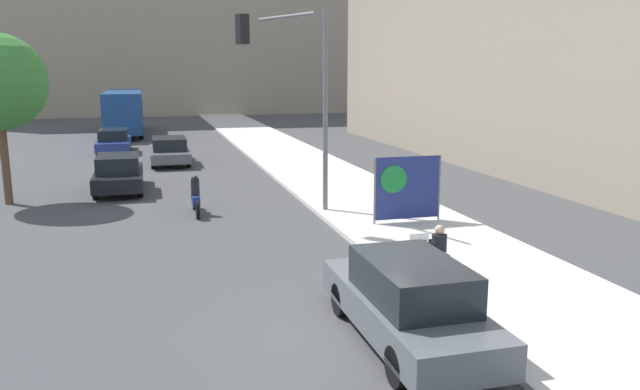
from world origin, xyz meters
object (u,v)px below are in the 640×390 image
at_px(car_on_road_midblock, 169,150).
at_px(car_on_road_distant, 114,141).
at_px(protest_banner, 407,188).
at_px(traffic_light_pole, 298,78).
at_px(city_bus_on_road, 124,110).
at_px(motorcycle_on_road, 195,198).
at_px(car_on_road_nearest, 119,173).
at_px(parked_car_curbside, 408,301).
at_px(seated_protester, 440,250).

bearing_deg(car_on_road_midblock, car_on_road_distant, 118.85).
xyz_separation_m(protest_banner, traffic_light_pole, (-2.90, 1.94, 3.25)).
bearing_deg(city_bus_on_road, car_on_road_midblock, -80.87).
relative_size(car_on_road_midblock, motorcycle_on_road, 2.28).
height_order(car_on_road_nearest, car_on_road_midblock, car_on_road_nearest).
distance_m(car_on_road_distant, city_bus_on_road, 10.67).
distance_m(traffic_light_pole, car_on_road_midblock, 14.13).
bearing_deg(car_on_road_nearest, parked_car_curbside, -71.28).
bearing_deg(seated_protester, parked_car_curbside, -116.43).
distance_m(parked_car_curbside, car_on_road_nearest, 16.73).
distance_m(seated_protester, parked_car_curbside, 3.36).
distance_m(seated_protester, car_on_road_midblock, 20.69).
bearing_deg(parked_car_curbside, car_on_road_distant, 102.21).
height_order(seated_protester, car_on_road_distant, car_on_road_distant).
bearing_deg(parked_car_curbside, car_on_road_nearest, 108.72).
distance_m(protest_banner, car_on_road_midblock, 16.42).
xyz_separation_m(traffic_light_pole, city_bus_on_road, (-6.11, 29.03, -2.63)).
height_order(seated_protester, protest_banner, protest_banner).
bearing_deg(car_on_road_nearest, car_on_road_distant, 93.31).
bearing_deg(car_on_road_midblock, car_on_road_nearest, -107.59).
xyz_separation_m(car_on_road_midblock, city_bus_on_road, (-2.55, 15.89, 1.13)).
bearing_deg(seated_protester, car_on_road_distant, 116.56).
bearing_deg(traffic_light_pole, parked_car_curbside, -92.33).
bearing_deg(city_bus_on_road, car_on_road_distant, -91.92).
height_order(protest_banner, traffic_light_pole, traffic_light_pole).
distance_m(parked_car_curbside, car_on_road_midblock, 23.01).
height_order(car_on_road_midblock, city_bus_on_road, city_bus_on_road).
relative_size(protest_banner, parked_car_curbside, 0.47).
distance_m(car_on_road_midblock, city_bus_on_road, 16.13).
relative_size(car_on_road_midblock, city_bus_on_road, 0.41).
bearing_deg(car_on_road_nearest, city_bus_on_road, 90.88).
xyz_separation_m(seated_protester, car_on_road_distant, (-8.02, 25.33, -0.07)).
xyz_separation_m(car_on_road_nearest, motorcycle_on_road, (2.59, -4.77, -0.17)).
bearing_deg(parked_car_curbside, protest_banner, 66.88).
distance_m(protest_banner, car_on_road_nearest, 11.89).
xyz_separation_m(parked_car_curbside, motorcycle_on_road, (-2.78, 11.08, -0.20)).
bearing_deg(protest_banner, parked_car_curbside, -113.12).
bearing_deg(city_bus_on_road, car_on_road_nearest, -89.12).
xyz_separation_m(protest_banner, car_on_road_midblock, (-6.46, 15.08, -0.51)).
bearing_deg(seated_protester, protest_banner, 83.86).
distance_m(protest_banner, car_on_road_distant, 22.42).
relative_size(traffic_light_pole, car_on_road_midblock, 1.37).
bearing_deg(motorcycle_on_road, car_on_road_nearest, 118.50).
relative_size(traffic_light_pole, parked_car_curbside, 1.38).
xyz_separation_m(car_on_road_midblock, car_on_road_distant, (-2.91, 5.28, 0.00)).
bearing_deg(car_on_road_midblock, city_bus_on_road, 99.13).
bearing_deg(protest_banner, city_bus_on_road, 106.22).
relative_size(seated_protester, car_on_road_midblock, 0.25).
bearing_deg(traffic_light_pole, seated_protester, -77.32).
height_order(seated_protester, car_on_road_midblock, car_on_road_midblock).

